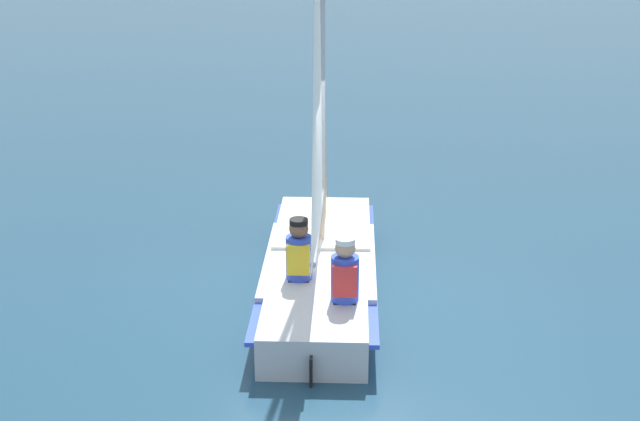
% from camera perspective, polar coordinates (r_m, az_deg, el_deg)
% --- Properties ---
extents(ground_plane, '(260.00, 260.00, 0.00)m').
position_cam_1_polar(ground_plane, '(10.88, -0.00, -5.23)').
color(ground_plane, navy).
extents(sailboat_main, '(4.35, 1.34, 5.25)m').
position_cam_1_polar(sailboat_main, '(10.52, -0.01, -1.45)').
color(sailboat_main, '#B2BCCC').
rests_on(sailboat_main, ground_plane).
extents(sailor_helm, '(0.34, 0.30, 1.16)m').
position_cam_1_polar(sailor_helm, '(10.09, -1.35, -3.40)').
color(sailor_helm, black).
rests_on(sailor_helm, ground_plane).
extents(sailor_crew, '(0.34, 0.30, 1.16)m').
position_cam_1_polar(sailor_crew, '(9.56, 1.60, -4.76)').
color(sailor_crew, black).
rests_on(sailor_crew, ground_plane).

